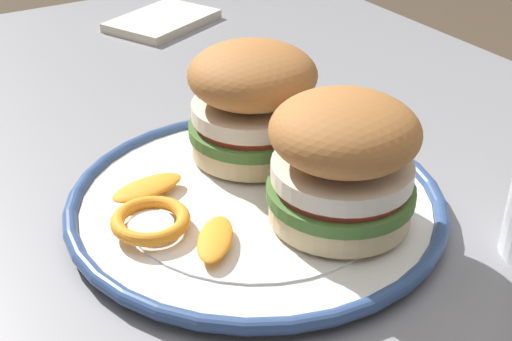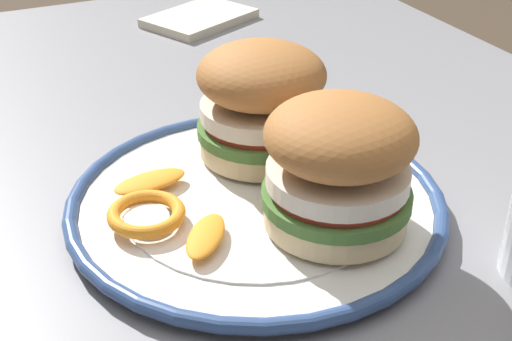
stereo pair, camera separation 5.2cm
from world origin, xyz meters
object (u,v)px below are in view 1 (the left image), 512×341
dinner_plate (256,203)px  sandwich_half_right (343,159)px  sandwich_half_left (252,100)px  dining_table (228,337)px

dinner_plate → sandwich_half_right: 0.09m
dinner_plate → sandwich_half_left: sandwich_half_left is taller
dining_table → sandwich_half_right: sandwich_half_right is taller
dining_table → dinner_plate: dinner_plate is taller
dinner_plate → sandwich_half_right: (0.06, 0.04, 0.06)m
sandwich_half_left → dinner_plate: bearing=-28.6°
sandwich_half_left → sandwich_half_right: same height
dining_table → sandwich_half_right: (0.02, 0.09, 0.15)m
dinner_plate → sandwich_half_left: size_ratio=2.70×
sandwich_half_right → dining_table: bearing=-106.1°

